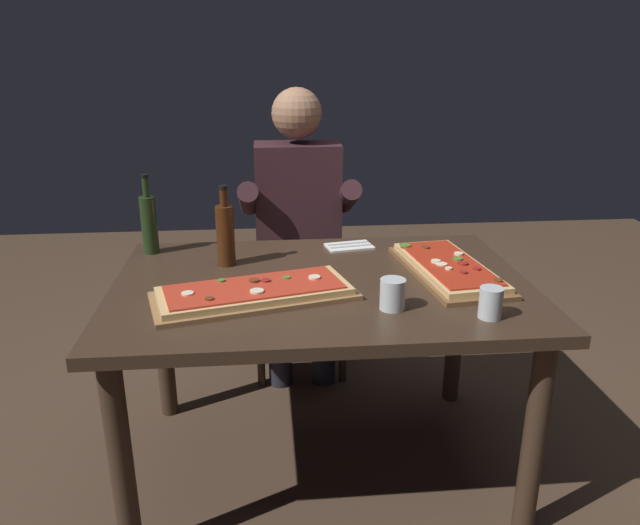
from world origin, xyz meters
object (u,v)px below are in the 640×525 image
object	(u,v)px
seated_diner	(299,222)
oil_bottle_amber	(149,223)
diner_chair	(298,266)
tumbler_far_side	(491,303)
dining_table	(321,307)
wine_bottle_dark	(225,234)
tumbler_near_camera	(392,296)
pizza_rectangular_front	(255,293)
pizza_rectangular_left	(448,268)

from	to	relation	value
seated_diner	oil_bottle_amber	bearing A→B (deg)	-147.92
oil_bottle_amber	diner_chair	size ratio (longest dim) A/B	0.35
tumbler_far_side	dining_table	bearing A→B (deg)	144.19
dining_table	wine_bottle_dark	bearing A→B (deg)	148.79
tumbler_far_side	oil_bottle_amber	bearing A→B (deg)	147.25
oil_bottle_amber	tumbler_near_camera	xyz separation A→B (m)	(0.82, -0.61, -0.08)
pizza_rectangular_front	diner_chair	bearing A→B (deg)	79.08
wine_bottle_dark	seated_diner	world-z (taller)	seated_diner
pizza_rectangular_front	oil_bottle_amber	xyz separation A→B (m)	(-0.40, 0.50, 0.10)
pizza_rectangular_front	diner_chair	distance (m)	1.04
oil_bottle_amber	seated_diner	bearing A→B (deg)	32.08
tumbler_near_camera	dining_table	bearing A→B (deg)	127.92
dining_table	pizza_rectangular_front	world-z (taller)	pizza_rectangular_front
wine_bottle_dark	tumbler_near_camera	bearing A→B (deg)	-40.58
pizza_rectangular_front	diner_chair	xyz separation A→B (m)	(0.19, 0.99, -0.27)
dining_table	pizza_rectangular_front	size ratio (longest dim) A/B	2.06
seated_diner	dining_table	bearing A→B (deg)	-87.39
tumbler_far_side	seated_diner	distance (m)	1.18
dining_table	wine_bottle_dark	distance (m)	0.44
diner_chair	dining_table	bearing A→B (deg)	-87.75
pizza_rectangular_left	diner_chair	bearing A→B (deg)	120.47
diner_chair	pizza_rectangular_front	bearing A→B (deg)	-100.92
wine_bottle_dark	oil_bottle_amber	world-z (taller)	oil_bottle_amber
tumbler_far_side	diner_chair	xyz separation A→B (m)	(-0.50, 1.19, -0.30)
dining_table	oil_bottle_amber	world-z (taller)	oil_bottle_amber
wine_bottle_dark	seated_diner	bearing A→B (deg)	61.32
oil_bottle_amber	tumbler_near_camera	bearing A→B (deg)	-36.86
wine_bottle_dark	tumbler_far_side	xyz separation A→B (m)	(0.79, -0.53, -0.07)
wine_bottle_dark	diner_chair	distance (m)	0.81
dining_table	tumbler_far_side	xyz separation A→B (m)	(0.46, -0.33, 0.14)
pizza_rectangular_left	tumbler_near_camera	size ratio (longest dim) A/B	6.18
tumbler_far_side	diner_chair	size ratio (longest dim) A/B	0.11
tumbler_near_camera	seated_diner	distance (m)	1.01
oil_bottle_amber	seated_diner	world-z (taller)	seated_diner
oil_bottle_amber	pizza_rectangular_left	bearing A→B (deg)	-17.11
seated_diner	wine_bottle_dark	bearing A→B (deg)	-118.68
pizza_rectangular_front	oil_bottle_amber	distance (m)	0.64
dining_table	tumbler_far_side	world-z (taller)	tumbler_far_side
tumbler_far_side	seated_diner	xyz separation A→B (m)	(-0.50, 1.07, -0.04)
wine_bottle_dark	diner_chair	size ratio (longest dim) A/B	0.34
dining_table	pizza_rectangular_left	xyz separation A→B (m)	(0.45, 0.03, 0.12)
tumbler_far_side	seated_diner	world-z (taller)	seated_diner
dining_table	seated_diner	world-z (taller)	seated_diner
pizza_rectangular_front	seated_diner	bearing A→B (deg)	77.61
pizza_rectangular_left	diner_chair	xyz separation A→B (m)	(-0.48, 0.82, -0.27)
wine_bottle_dark	seated_diner	distance (m)	0.62
dining_table	oil_bottle_amber	size ratio (longest dim) A/B	4.59
tumbler_near_camera	seated_diner	xyz separation A→B (m)	(-0.23, 0.98, -0.04)
tumbler_near_camera	oil_bottle_amber	bearing A→B (deg)	143.14
dining_table	seated_diner	bearing A→B (deg)	92.61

